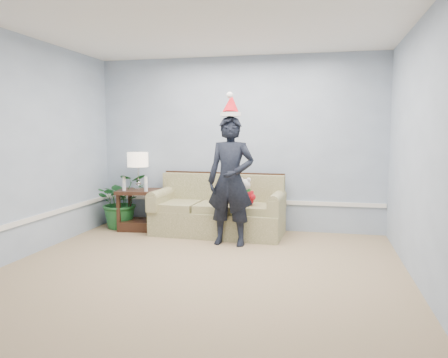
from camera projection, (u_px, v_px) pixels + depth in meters
room_shell at (191, 150)px, 4.42m from camera, size 4.54×5.04×2.74m
wainscot_trim at (134, 212)px, 5.91m from camera, size 4.49×4.99×0.06m
sofa at (219, 213)px, 6.60m from camera, size 1.97×0.92×0.91m
side_table at (140, 214)px, 6.89m from camera, size 0.72×0.63×0.63m
table_lamp at (138, 161)px, 6.86m from camera, size 0.33×0.33×0.58m
candle_pair at (135, 184)px, 6.70m from camera, size 0.42×0.06×0.22m
houseplant at (121, 201)px, 6.99m from camera, size 1.05×1.03×0.88m
man at (231, 181)px, 5.90m from camera, size 0.67×0.46×1.75m
santa_hat at (231, 106)px, 5.81m from camera, size 0.28×0.32×0.33m
teddy_bear at (245, 195)px, 6.30m from camera, size 0.30×0.32×0.42m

